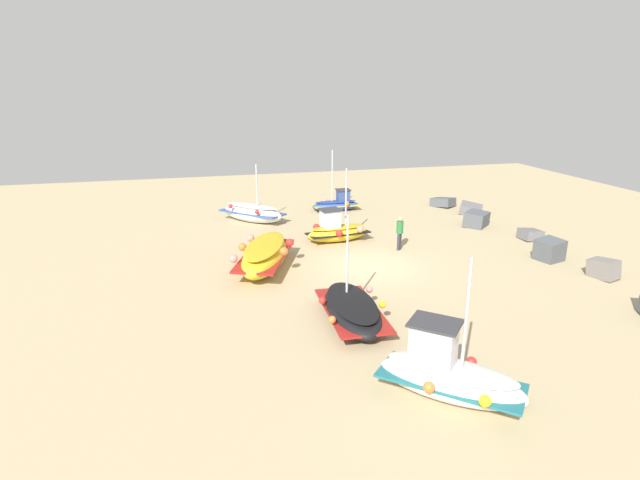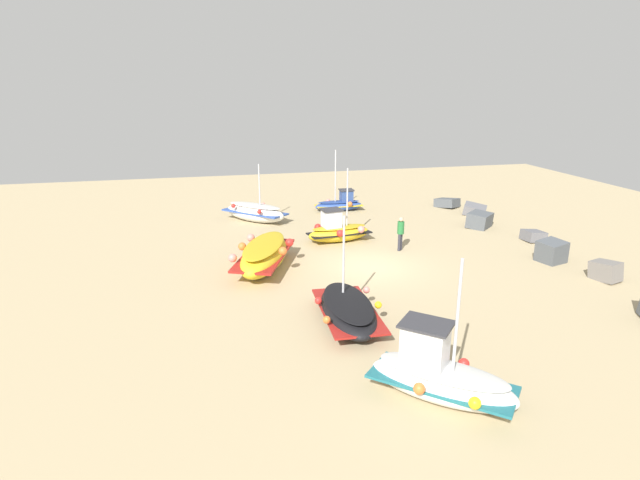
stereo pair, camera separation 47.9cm
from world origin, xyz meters
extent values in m
plane|color=tan|center=(0.00, 0.00, 0.00)|extent=(49.35, 49.35, 0.00)
ellipsoid|color=gold|center=(-3.95, -0.29, 0.40)|extent=(1.76, 3.40, 0.87)
cube|color=black|center=(-3.95, -0.29, 0.44)|extent=(1.75, 3.27, 0.15)
ellipsoid|color=gold|center=(-3.95, -0.29, 0.73)|extent=(1.51, 2.99, 0.20)
cube|color=silver|center=(-3.89, -0.71, 1.22)|extent=(0.90, 0.94, 0.86)
cube|color=#333338|center=(-3.89, -0.71, 1.69)|extent=(1.04, 1.09, 0.06)
cylinder|color=#B7B7BC|center=(-4.00, 0.13, 2.25)|extent=(0.08, 0.08, 2.91)
sphere|color=#EA7F75|center=(-3.28, 0.66, 0.75)|extent=(0.36, 0.36, 0.36)
sphere|color=red|center=(-4.77, -0.11, 0.72)|extent=(0.36, 0.36, 0.36)
sphere|color=red|center=(-3.13, -0.47, 0.67)|extent=(0.36, 0.36, 0.36)
sphere|color=red|center=(-4.62, -1.24, 0.62)|extent=(0.36, 0.36, 0.36)
ellipsoid|color=black|center=(4.97, -2.44, 0.40)|extent=(4.08, 1.85, 0.80)
cube|color=maroon|center=(4.97, -2.44, 0.44)|extent=(3.93, 1.91, 0.07)
ellipsoid|color=black|center=(4.97, -2.44, 0.73)|extent=(3.59, 1.63, 0.13)
cylinder|color=#B7B7BC|center=(4.28, -2.41, 2.16)|extent=(0.08, 0.08, 2.73)
sphere|color=#EA7F75|center=(3.96, -1.46, 0.66)|extent=(0.25, 0.25, 0.25)
sphere|color=red|center=(4.58, -3.36, 0.71)|extent=(0.25, 0.25, 0.25)
sphere|color=yellow|center=(5.36, -1.51, 0.70)|extent=(0.25, 0.25, 0.25)
sphere|color=orange|center=(5.99, -3.42, 0.68)|extent=(0.25, 0.25, 0.25)
ellipsoid|color=#2D4C9E|center=(-10.23, 1.42, 0.31)|extent=(1.19, 3.01, 0.67)
cube|color=gold|center=(-10.23, 1.42, 0.34)|extent=(1.20, 2.89, 0.11)
ellipsoid|color=navy|center=(-10.23, 1.42, 0.56)|extent=(1.02, 2.64, 0.15)
cube|color=#2D4784|center=(-10.23, 1.91, 0.94)|extent=(0.66, 0.74, 0.66)
cube|color=#333338|center=(-10.23, 1.91, 1.30)|extent=(0.77, 0.86, 0.06)
cylinder|color=#B7B7BC|center=(-10.23, 1.19, 2.21)|extent=(0.08, 0.08, 3.20)
sphere|color=#EA7F75|center=(-10.92, 0.90, 0.48)|extent=(0.30, 0.30, 0.30)
sphere|color=orange|center=(-9.53, 1.95, 0.56)|extent=(0.30, 0.30, 0.30)
ellipsoid|color=gold|center=(-0.84, -4.48, 0.57)|extent=(5.10, 3.34, 1.16)
cube|color=maroon|center=(-0.84, -4.48, 0.63)|extent=(4.94, 3.33, 0.11)
ellipsoid|color=gold|center=(-0.84, -4.48, 1.06)|extent=(4.48, 2.94, 0.20)
sphere|color=#EA7F75|center=(0.05, -5.89, 0.89)|extent=(0.36, 0.36, 0.36)
sphere|color=orange|center=(0.14, -3.83, 1.06)|extent=(0.36, 0.36, 0.36)
sphere|color=orange|center=(-1.21, -5.39, 0.96)|extent=(0.36, 0.36, 0.36)
sphere|color=red|center=(-1.11, -3.33, 1.02)|extent=(0.36, 0.36, 0.36)
sphere|color=#EA7F75|center=(-2.46, -4.89, 0.94)|extent=(0.36, 0.36, 0.36)
ellipsoid|color=white|center=(-8.82, -4.00, 0.51)|extent=(3.80, 3.84, 1.08)
cube|color=#2D4C9E|center=(-8.82, -4.00, 0.56)|extent=(3.70, 3.73, 0.14)
ellipsoid|color=beige|center=(-8.82, -4.00, 0.94)|extent=(3.33, 3.35, 0.21)
cylinder|color=#B7B7BC|center=(-8.55, -3.72, 2.20)|extent=(0.08, 0.08, 2.35)
sphere|color=red|center=(-7.61, -3.88, 0.86)|extent=(0.25, 0.25, 0.25)
sphere|color=#EA7F75|center=(-9.38, -3.45, 0.85)|extent=(0.25, 0.25, 0.25)
sphere|color=red|center=(-8.91, -5.21, 0.97)|extent=(0.25, 0.25, 0.25)
ellipsoid|color=white|center=(9.69, -1.34, 0.43)|extent=(3.63, 3.79, 0.92)
cube|color=#1E6670|center=(9.69, -1.34, 0.47)|extent=(3.54, 3.69, 0.13)
ellipsoid|color=beige|center=(9.69, -1.34, 0.79)|extent=(3.17, 3.31, 0.19)
cube|color=white|center=(9.36, -1.71, 1.40)|extent=(1.36, 1.38, 1.08)
cube|color=#333338|center=(9.36, -1.71, 1.97)|extent=(1.58, 1.60, 0.06)
cylinder|color=#B7B7BC|center=(9.85, -1.16, 2.34)|extent=(0.08, 0.08, 2.97)
sphere|color=yellow|center=(10.98, -1.17, 0.70)|extent=(0.29, 0.29, 0.29)
sphere|color=red|center=(9.29, -0.53, 0.65)|extent=(0.29, 0.29, 0.29)
sphere|color=orange|center=(10.09, -2.15, 0.66)|extent=(0.29, 0.29, 0.29)
sphere|color=orange|center=(8.40, -1.51, 0.73)|extent=(0.29, 0.29, 0.29)
cylinder|color=#2D2D38|center=(-1.89, 2.22, 0.42)|extent=(0.14, 0.14, 0.84)
cylinder|color=#2D2D38|center=(-1.79, 2.10, 0.42)|extent=(0.14, 0.14, 0.84)
cylinder|color=#236B33|center=(-1.84, 2.16, 1.13)|extent=(0.32, 0.32, 0.59)
sphere|color=tan|center=(-1.84, 2.16, 1.54)|extent=(0.22, 0.22, 0.22)
cube|color=#4C5156|center=(-9.57, 8.52, 0.28)|extent=(1.78, 1.67, 0.78)
cube|color=slate|center=(-7.34, 9.25, 0.29)|extent=(1.73, 1.74, 0.87)
cube|color=#4C5156|center=(-4.67, 8.01, 0.41)|extent=(1.75, 1.77, 0.89)
cube|color=slate|center=(-1.75, 9.38, 0.26)|extent=(0.99, 1.01, 0.65)
cube|color=#4C5156|center=(1.27, 8.14, 0.48)|extent=(1.31, 1.33, 1.09)
cube|color=slate|center=(3.70, 8.85, 0.39)|extent=(1.28, 1.03, 0.92)
camera|label=1|loc=(19.82, -7.41, 7.71)|focal=28.64mm
camera|label=2|loc=(19.93, -6.94, 7.71)|focal=28.64mm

